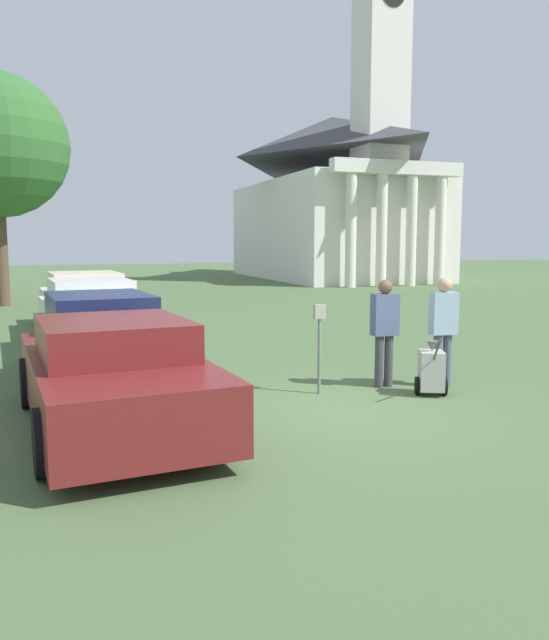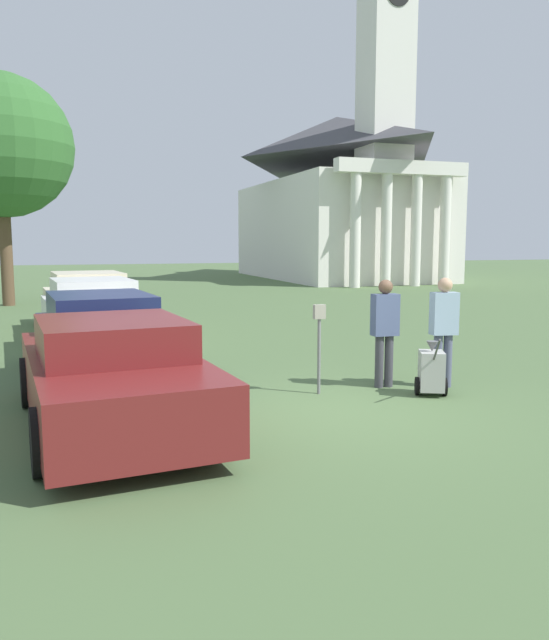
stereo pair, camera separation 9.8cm
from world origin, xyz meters
TOP-DOWN VIEW (x-y plane):
  - ground_plane at (0.00, 0.00)m, footprint 120.00×120.00m
  - parked_car_maroon at (-2.99, 0.19)m, footprint 2.40×4.86m
  - parked_car_navy at (-2.99, 3.00)m, footprint 2.25×5.06m
  - parked_car_white at (-2.99, 6.30)m, footprint 2.29×4.93m
  - parked_car_cream at (-2.99, 9.43)m, footprint 2.41×5.18m
  - parking_meter at (0.17, 0.98)m, footprint 0.18×0.09m
  - person_worker at (1.34, 1.07)m, footprint 0.43×0.23m
  - person_supervisor at (2.24, 0.77)m, footprint 0.45×0.28m
  - equipment_cart at (1.77, 0.34)m, footprint 0.61×0.98m
  - church at (13.23, 29.34)m, footprint 9.01×16.83m
  - shade_tree at (-5.58, 17.13)m, footprint 5.13×5.13m

SIDE VIEW (x-z plane):
  - ground_plane at x=0.00m, z-range 0.00..0.00m
  - equipment_cart at x=1.77m, z-range -0.11..0.89m
  - parked_car_maroon at x=-2.99m, z-range -0.03..1.37m
  - parked_car_navy at x=-2.99m, z-range -0.06..1.44m
  - parked_car_cream at x=-2.99m, z-range -0.06..1.50m
  - parked_car_white at x=-2.99m, z-range -0.06..1.50m
  - parking_meter at x=0.17m, z-range 0.27..1.67m
  - person_worker at x=1.34m, z-range 0.12..1.87m
  - person_supervisor at x=2.24m, z-range 0.13..1.91m
  - church at x=13.23m, z-range -5.68..16.88m
  - shade_tree at x=-5.58m, z-range 1.58..9.92m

